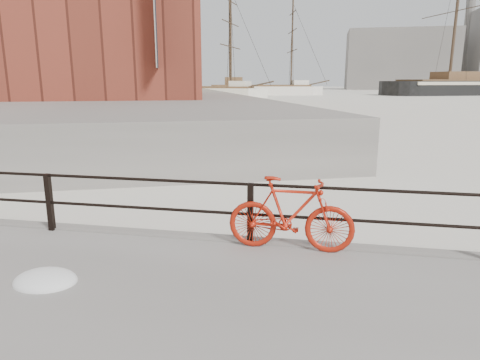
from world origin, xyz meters
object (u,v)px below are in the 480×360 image
at_px(bicycle, 291,214).
at_px(schooner_mid, 260,95).
at_px(schooner_left, 199,97).
at_px(workboat_near, 81,113).
at_px(workboat_far, 113,104).

distance_m(bicycle, schooner_mid, 81.33).
distance_m(bicycle, schooner_left, 71.19).
xyz_separation_m(schooner_mid, workboat_near, (-9.11, -50.78, 0.00)).
bearing_deg(schooner_mid, workboat_far, -122.94).
xyz_separation_m(bicycle, workboat_far, (-25.12, 43.20, -0.92)).
distance_m(schooner_mid, workboat_far, 39.34).
height_order(bicycle, schooner_mid, schooner_mid).
relative_size(bicycle, workboat_near, 0.16).
distance_m(bicycle, workboat_far, 49.98).
xyz_separation_m(workboat_near, workboat_far, (-3.73, 13.59, 0.00)).
height_order(schooner_left, workboat_far, schooner_left).
bearing_deg(workboat_near, bicycle, -91.00).
height_order(schooner_mid, workboat_near, schooner_mid).
bearing_deg(workboat_near, workboat_far, 68.52).
relative_size(bicycle, schooner_left, 0.07).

